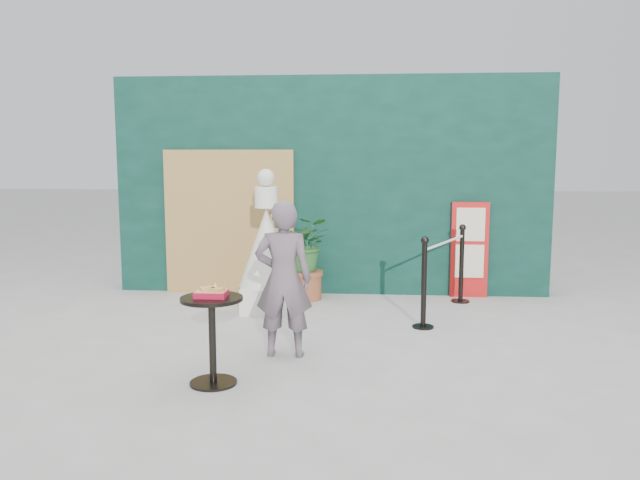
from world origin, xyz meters
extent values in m
plane|color=#ADAAA5|center=(0.00, 0.00, 0.00)|extent=(60.00, 60.00, 0.00)
cube|color=black|center=(0.00, 3.15, 1.50)|extent=(6.00, 0.30, 3.00)
cube|color=tan|center=(-1.40, 2.94, 1.00)|extent=(1.80, 0.08, 2.00)
imported|color=#62545D|center=(-0.27, 0.23, 0.75)|extent=(0.56, 0.38, 1.50)
cube|color=red|center=(1.90, 2.96, 0.65)|extent=(0.50, 0.06, 1.30)
cube|color=beige|center=(1.90, 2.92, 1.00)|extent=(0.38, 0.02, 0.45)
cube|color=beige|center=(1.90, 2.92, 0.50)|extent=(0.38, 0.02, 0.45)
cube|color=red|center=(1.90, 2.92, 0.15)|extent=(0.38, 0.02, 0.18)
cube|color=silver|center=(-0.72, 1.95, 0.16)|extent=(0.59, 0.59, 0.32)
cone|color=silver|center=(-0.72, 1.95, 0.81)|extent=(0.69, 0.69, 0.97)
cylinder|color=white|center=(-0.72, 1.95, 1.42)|extent=(0.28, 0.28, 0.26)
sphere|color=silver|center=(-0.72, 1.95, 1.65)|extent=(0.21, 0.21, 0.21)
cylinder|color=black|center=(-0.77, -0.57, 0.01)|extent=(0.40, 0.40, 0.02)
cylinder|color=black|center=(-0.77, -0.57, 0.36)|extent=(0.06, 0.06, 0.72)
cylinder|color=black|center=(-0.77, -0.57, 0.73)|extent=(0.52, 0.52, 0.03)
cube|color=#B91330|center=(-0.77, -0.57, 0.78)|extent=(0.26, 0.19, 0.05)
cube|color=red|center=(-0.77, -0.57, 0.80)|extent=(0.24, 0.17, 0.00)
cube|color=#E5BA54|center=(-0.81, -0.56, 0.82)|extent=(0.15, 0.14, 0.02)
cube|color=#D9BC4F|center=(-0.72, -0.59, 0.82)|extent=(0.13, 0.13, 0.02)
cone|color=yellow|center=(-0.75, -0.52, 0.83)|extent=(0.06, 0.06, 0.06)
cylinder|color=#965031|center=(-0.29, 2.64, 0.17)|extent=(0.40, 0.40, 0.33)
cylinder|color=brown|center=(-0.29, 2.64, 0.36)|extent=(0.44, 0.44, 0.06)
imported|color=#275B27|center=(-0.29, 2.64, 0.75)|extent=(0.66, 0.57, 0.73)
cylinder|color=black|center=(1.15, 1.34, 0.01)|extent=(0.24, 0.24, 0.02)
cylinder|color=black|center=(1.15, 1.34, 0.48)|extent=(0.06, 0.06, 0.96)
sphere|color=black|center=(1.15, 1.34, 0.99)|extent=(0.09, 0.09, 0.09)
cylinder|color=black|center=(1.75, 2.64, 0.01)|extent=(0.24, 0.24, 0.02)
cylinder|color=black|center=(1.75, 2.64, 0.48)|extent=(0.06, 0.06, 0.96)
sphere|color=black|center=(1.75, 2.64, 0.99)|extent=(0.09, 0.09, 0.09)
cylinder|color=silver|center=(1.45, 1.99, 0.88)|extent=(0.63, 1.31, 0.03)
camera|label=1|loc=(0.53, -5.54, 1.91)|focal=35.00mm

